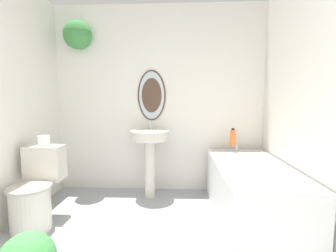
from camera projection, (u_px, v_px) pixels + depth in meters
The scene contains 6 objects.
wall_back at pixel (152, 94), 3.17m from camera, with size 2.80×0.35×2.40m.
toilet at pixel (36, 192), 2.29m from camera, with size 0.38×0.56×0.74m.
pedestal_sink at pixel (150, 147), 2.95m from camera, with size 0.46×0.46×0.93m.
bathtub at pixel (251, 191), 2.41m from camera, with size 0.69×1.50×0.65m.
shampoo_bottle at pixel (233, 137), 2.95m from camera, with size 0.07×0.07×0.21m.
toilet_paper_roll at pixel (44, 141), 2.43m from camera, with size 0.11×0.11×0.10m.
Camera 1 is at (0.26, -0.27, 1.20)m, focal length 26.00 mm.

